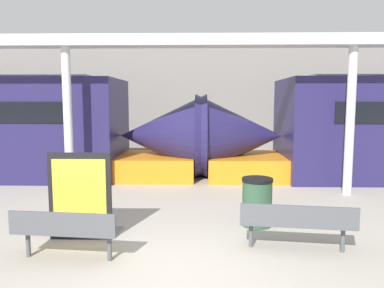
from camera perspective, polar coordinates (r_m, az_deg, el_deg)
The scene contains 9 objects.
ground_plane at distance 5.62m, azimuth -2.46°, elevation -18.85°, with size 60.00×60.00×0.00m, color #A8A093.
station_wall at distance 16.82m, azimuth 0.11°, elevation 6.86°, with size 56.00×0.20×5.00m, color gray.
bench_near at distance 6.08m, azimuth -18.72°, elevation -12.16°, with size 1.67×0.59×0.79m.
bench_far at distance 6.34m, azimuth 15.74°, elevation -11.26°, with size 1.86×0.67×0.79m.
trash_bin at distance 7.43m, azimuth 9.87°, elevation -8.67°, with size 0.60×0.60×0.94m.
poster_board at distance 6.82m, azimuth -16.68°, elevation -7.59°, with size 1.09×0.07×1.53m.
support_column_near at distance 10.20m, azimuth -18.37°, elevation 3.28°, with size 0.22×0.22×3.77m, color silver.
support_column_far at distance 10.34m, azimuth 22.95°, elevation 3.14°, with size 0.22×0.22×3.77m, color silver.
canopy_beam at distance 10.30m, azimuth -18.79°, elevation 14.60°, with size 28.00×0.60×0.28m, color #B7B7BC.
Camera 1 is at (0.34, -5.06, 2.41)m, focal length 35.00 mm.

